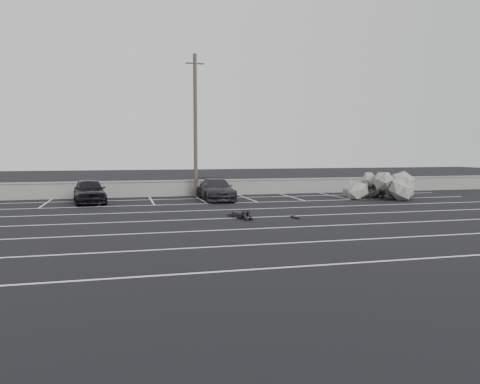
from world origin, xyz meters
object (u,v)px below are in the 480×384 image
object	(u,v)px
car_left	(89,191)
riprap_pile	(390,189)
trash_bin	(214,189)
person	(239,213)
utility_pole	(195,125)
car_right	(216,189)
skateboard	(295,217)

from	to	relation	value
car_left	riprap_pile	size ratio (longest dim) A/B	0.78
trash_bin	person	size ratio (longest dim) A/B	0.42
car_left	utility_pole	world-z (taller)	utility_pole
utility_pole	riprap_pile	size ratio (longest dim) A/B	1.72
trash_bin	riprap_pile	size ratio (longest dim) A/B	0.19
trash_bin	person	xyz separation A→B (m)	(-0.76, -9.67, -0.28)
car_left	trash_bin	size ratio (longest dim) A/B	4.16
trash_bin	riprap_pile	world-z (taller)	riprap_pile
car_right	person	bearing A→B (deg)	-93.23
utility_pole	car_right	bearing A→B (deg)	-69.60
car_left	riprap_pile	bearing A→B (deg)	-12.86
car_left	person	bearing A→B (deg)	-55.91
utility_pole	riprap_pile	bearing A→B (deg)	-18.40
utility_pole	trash_bin	world-z (taller)	utility_pole
car_left	riprap_pile	distance (m)	18.48
car_left	skateboard	bearing A→B (deg)	-50.12
car_left	car_right	xyz separation A→B (m)	(7.42, -0.13, -0.05)
car_right	skateboard	world-z (taller)	car_right
car_right	skateboard	distance (m)	8.66
riprap_pile	utility_pole	bearing A→B (deg)	161.60
car_left	skateboard	xyz separation A→B (m)	(9.33, -8.56, -0.65)
trash_bin	skateboard	world-z (taller)	trash_bin
car_right	trash_bin	xyz separation A→B (m)	(0.27, 2.01, -0.15)
utility_pole	skateboard	xyz separation A→B (m)	(2.79, -10.81, -4.61)
utility_pole	trash_bin	xyz separation A→B (m)	(1.15, -0.37, -4.16)
car_right	trash_bin	bearing A→B (deg)	82.82
car_left	trash_bin	bearing A→B (deg)	6.15
riprap_pile	person	world-z (taller)	riprap_pile
car_left	riprap_pile	world-z (taller)	riprap_pile
car_left	skateboard	size ratio (longest dim) A/B	6.15
trash_bin	person	bearing A→B (deg)	-94.50
skateboard	car_right	bearing A→B (deg)	97.74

